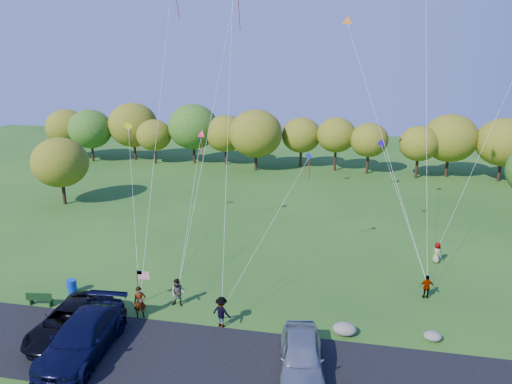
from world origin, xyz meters
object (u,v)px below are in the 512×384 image
(flyer_e, at_px, (437,253))
(trash_barrel, at_px, (72,287))
(flyer_a, at_px, (140,302))
(minivan_navy, at_px, (83,337))
(flyer_b, at_px, (178,293))
(park_bench, at_px, (40,299))
(minivan_silver, at_px, (301,356))
(flyer_c, at_px, (222,312))
(flyer_d, at_px, (427,287))
(minivan_dark, at_px, (69,321))

(flyer_e, bearing_deg, trash_barrel, 84.39)
(flyer_a, bearing_deg, minivan_navy, -138.81)
(flyer_b, bearing_deg, park_bench, -168.64)
(minivan_silver, relative_size, flyer_c, 2.86)
(park_bench, bearing_deg, minivan_navy, -43.98)
(minivan_navy, relative_size, flyer_b, 3.67)
(flyer_e, bearing_deg, park_bench, 87.18)
(flyer_d, distance_m, park_bench, 23.87)
(flyer_a, distance_m, flyer_c, 4.89)
(park_bench, bearing_deg, flyer_e, 16.52)
(minivan_navy, xyz_separation_m, flyer_b, (3.01, 5.46, -0.12))
(flyer_b, bearing_deg, flyer_e, 30.37)
(minivan_dark, bearing_deg, minivan_navy, -41.45)
(flyer_d, bearing_deg, minivan_silver, 45.21)
(minivan_silver, xyz_separation_m, flyer_e, (8.56, 14.33, -0.15))
(minivan_dark, distance_m, trash_barrel, 4.98)
(flyer_e, bearing_deg, flyer_a, 94.45)
(minivan_dark, bearing_deg, trash_barrel, 120.47)
(flyer_a, distance_m, flyer_b, 2.36)
(minivan_dark, relative_size, flyer_d, 3.71)
(trash_barrel, bearing_deg, flyer_d, 9.52)
(minivan_dark, xyz_separation_m, flyer_a, (2.97, 2.41, 0.10))
(minivan_silver, height_order, flyer_b, minivan_silver)
(minivan_silver, bearing_deg, flyer_d, 43.95)
(flyer_c, relative_size, trash_barrel, 1.97)
(minivan_silver, bearing_deg, flyer_a, 154.99)
(flyer_a, distance_m, park_bench, 6.58)
(minivan_navy, relative_size, park_bench, 4.07)
(minivan_dark, xyz_separation_m, flyer_e, (21.20, 13.63, -0.08))
(minivan_silver, height_order, flyer_c, minivan_silver)
(minivan_navy, distance_m, minivan_silver, 10.99)
(minivan_dark, xyz_separation_m, minivan_silver, (12.63, -0.71, 0.07))
(minivan_dark, height_order, minivan_silver, minivan_silver)
(flyer_d, bearing_deg, flyer_e, -111.30)
(flyer_c, height_order, flyer_d, flyer_c)
(flyer_a, height_order, flyer_e, flyer_a)
(minivan_navy, bearing_deg, minivan_dark, 135.64)
(minivan_silver, xyz_separation_m, flyer_a, (-9.66, 3.12, 0.03))
(flyer_d, xyz_separation_m, park_bench, (-23.22, -5.54, -0.30))
(flyer_c, relative_size, park_bench, 1.13)
(flyer_b, distance_m, trash_barrel, 7.28)
(minivan_dark, bearing_deg, flyer_c, 16.09)
(minivan_navy, distance_m, flyer_e, 24.66)
(minivan_dark, distance_m, park_bench, 4.35)
(minivan_navy, xyz_separation_m, trash_barrel, (-4.25, 5.66, -0.55))
(flyer_d, height_order, flyer_e, flyer_e)
(minivan_dark, bearing_deg, minivan_silver, -4.18)
(minivan_navy, bearing_deg, minivan_silver, -0.16)
(flyer_a, relative_size, park_bench, 1.21)
(flyer_d, bearing_deg, flyer_a, 12.55)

